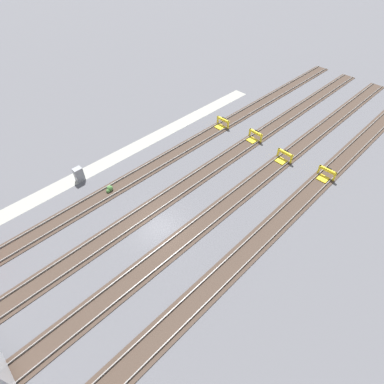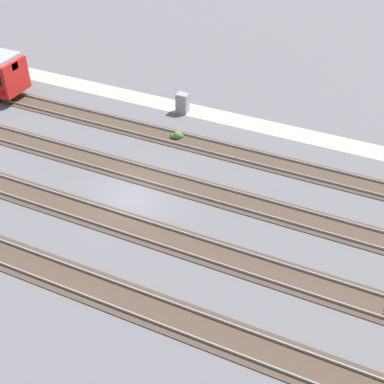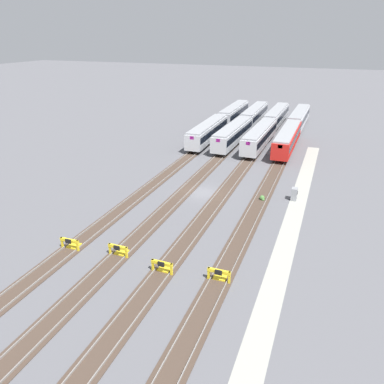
# 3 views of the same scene
# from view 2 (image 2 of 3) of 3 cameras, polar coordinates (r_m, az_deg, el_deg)

# --- Properties ---
(ground_plane) EXTENTS (400.00, 400.00, 0.00)m
(ground_plane) POSITION_cam_2_polar(r_m,az_deg,el_deg) (33.91, -6.43, -0.60)
(ground_plane) COLOR #5B5B60
(service_walkway) EXTENTS (54.00, 2.00, 0.01)m
(service_walkway) POSITION_cam_2_polar(r_m,az_deg,el_deg) (42.73, 1.66, 8.35)
(service_walkway) COLOR #9E9E93
(service_walkway) RESTS_ON ground
(rail_track_nearest) EXTENTS (90.00, 2.23, 0.21)m
(rail_track_nearest) POSITION_cam_2_polar(r_m,az_deg,el_deg) (39.21, -0.97, 5.53)
(rail_track_nearest) COLOR #47382D
(rail_track_nearest) RESTS_ON ground
(rail_track_near_inner) EXTENTS (90.00, 2.24, 0.21)m
(rail_track_near_inner) POSITION_cam_2_polar(r_m,az_deg,el_deg) (35.57, -4.44, 1.69)
(rail_track_near_inner) COLOR #47382D
(rail_track_near_inner) RESTS_ON ground
(rail_track_middle) EXTENTS (90.00, 2.24, 0.21)m
(rail_track_middle) POSITION_cam_2_polar(r_m,az_deg,el_deg) (32.29, -8.64, -2.99)
(rail_track_middle) COLOR #47382D
(rail_track_middle) RESTS_ON ground
(rail_track_far_inner) EXTENTS (90.00, 2.23, 0.21)m
(rail_track_far_inner) POSITION_cam_2_polar(r_m,az_deg,el_deg) (29.49, -13.77, -8.61)
(rail_track_far_inner) COLOR #47382D
(rail_track_far_inner) RESTS_ON ground
(electrical_cabinet) EXTENTS (0.90, 0.73, 1.60)m
(electrical_cabinet) POSITION_cam_2_polar(r_m,az_deg,el_deg) (42.57, -1.02, 9.46)
(electrical_cabinet) COLOR gray
(electrical_cabinet) RESTS_ON ground
(weed_clump) EXTENTS (0.92, 0.70, 0.64)m
(weed_clump) POSITION_cam_2_polar(r_m,az_deg,el_deg) (39.44, -1.61, 6.06)
(weed_clump) COLOR #4C7F3D
(weed_clump) RESTS_ON ground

